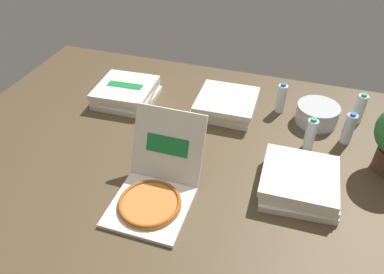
{
  "coord_description": "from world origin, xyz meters",
  "views": [
    {
      "loc": [
        0.48,
        -1.48,
        1.47
      ],
      "look_at": [
        -0.03,
        0.1,
        0.14
      ],
      "focal_mm": 34.73,
      "sensor_mm": 36.0,
      "label": 1
    }
  ],
  "objects_px": {
    "water_bottle_0": "(349,129)",
    "water_bottle_1": "(360,109)",
    "ice_bucket": "(317,114)",
    "water_bottle_2": "(281,98)",
    "open_pizza_box": "(155,187)",
    "pizza_stack_left_near": "(127,92)",
    "pizza_stack_center_far": "(299,182)",
    "pizza_stack_left_mid": "(226,104)",
    "water_bottle_3": "(310,134)"
  },
  "relations": [
    {
      "from": "pizza_stack_left_mid",
      "to": "pizza_stack_left_near",
      "type": "bearing_deg",
      "value": -173.96
    },
    {
      "from": "water_bottle_0",
      "to": "water_bottle_1",
      "type": "distance_m",
      "value": 0.26
    },
    {
      "from": "water_bottle_3",
      "to": "open_pizza_box",
      "type": "bearing_deg",
      "value": -137.75
    },
    {
      "from": "open_pizza_box",
      "to": "pizza_stack_left_mid",
      "type": "distance_m",
      "value": 0.91
    },
    {
      "from": "pizza_stack_left_near",
      "to": "water_bottle_3",
      "type": "bearing_deg",
      "value": -6.92
    },
    {
      "from": "pizza_stack_left_near",
      "to": "water_bottle_0",
      "type": "xyz_separation_m",
      "value": [
        1.5,
        -0.03,
        0.04
      ]
    },
    {
      "from": "pizza_stack_left_mid",
      "to": "water_bottle_3",
      "type": "xyz_separation_m",
      "value": [
        0.57,
        -0.23,
        0.04
      ]
    },
    {
      "from": "open_pizza_box",
      "to": "water_bottle_1",
      "type": "relative_size",
      "value": 2.61
    },
    {
      "from": "open_pizza_box",
      "to": "water_bottle_0",
      "type": "bearing_deg",
      "value": 39.81
    },
    {
      "from": "pizza_stack_left_mid",
      "to": "water_bottle_2",
      "type": "height_order",
      "value": "water_bottle_2"
    },
    {
      "from": "water_bottle_1",
      "to": "water_bottle_2",
      "type": "bearing_deg",
      "value": -176.76
    },
    {
      "from": "water_bottle_2",
      "to": "pizza_stack_left_mid",
      "type": "bearing_deg",
      "value": -162.21
    },
    {
      "from": "pizza_stack_left_near",
      "to": "water_bottle_0",
      "type": "height_order",
      "value": "water_bottle_0"
    },
    {
      "from": "ice_bucket",
      "to": "water_bottle_0",
      "type": "distance_m",
      "value": 0.25
    },
    {
      "from": "pizza_stack_left_mid",
      "to": "pizza_stack_center_far",
      "type": "relative_size",
      "value": 0.99
    },
    {
      "from": "pizza_stack_left_near",
      "to": "water_bottle_2",
      "type": "relative_size",
      "value": 2.01
    },
    {
      "from": "ice_bucket",
      "to": "water_bottle_0",
      "type": "xyz_separation_m",
      "value": [
        0.19,
        -0.16,
        0.04
      ]
    },
    {
      "from": "water_bottle_0",
      "to": "water_bottle_3",
      "type": "relative_size",
      "value": 1.0
    },
    {
      "from": "pizza_stack_left_near",
      "to": "water_bottle_3",
      "type": "xyz_separation_m",
      "value": [
        1.29,
        -0.16,
        0.04
      ]
    },
    {
      "from": "open_pizza_box",
      "to": "water_bottle_1",
      "type": "xyz_separation_m",
      "value": [
        1.02,
        1.04,
        0.03
      ]
    },
    {
      "from": "open_pizza_box",
      "to": "ice_bucket",
      "type": "relative_size",
      "value": 2.06
    },
    {
      "from": "open_pizza_box",
      "to": "pizza_stack_left_mid",
      "type": "bearing_deg",
      "value": 80.07
    },
    {
      "from": "open_pizza_box",
      "to": "pizza_stack_left_near",
      "type": "relative_size",
      "value": 1.3
    },
    {
      "from": "water_bottle_1",
      "to": "water_bottle_3",
      "type": "distance_m",
      "value": 0.47
    },
    {
      "from": "ice_bucket",
      "to": "pizza_stack_left_near",
      "type": "bearing_deg",
      "value": -174.12
    },
    {
      "from": "water_bottle_2",
      "to": "water_bottle_3",
      "type": "bearing_deg",
      "value": -58.12
    },
    {
      "from": "open_pizza_box",
      "to": "water_bottle_0",
      "type": "height_order",
      "value": "open_pizza_box"
    },
    {
      "from": "pizza_stack_center_far",
      "to": "ice_bucket",
      "type": "distance_m",
      "value": 0.67
    },
    {
      "from": "pizza_stack_left_mid",
      "to": "water_bottle_0",
      "type": "bearing_deg",
      "value": -7.51
    },
    {
      "from": "pizza_stack_left_near",
      "to": "water_bottle_1",
      "type": "distance_m",
      "value": 1.59
    },
    {
      "from": "pizza_stack_center_far",
      "to": "water_bottle_2",
      "type": "xyz_separation_m",
      "value": [
        -0.19,
        0.72,
        0.04
      ]
    },
    {
      "from": "pizza_stack_left_near",
      "to": "water_bottle_2",
      "type": "height_order",
      "value": "water_bottle_2"
    },
    {
      "from": "ice_bucket",
      "to": "water_bottle_1",
      "type": "xyz_separation_m",
      "value": [
        0.26,
        0.08,
        0.04
      ]
    },
    {
      "from": "water_bottle_1",
      "to": "water_bottle_2",
      "type": "height_order",
      "value": "same"
    },
    {
      "from": "water_bottle_0",
      "to": "ice_bucket",
      "type": "bearing_deg",
      "value": 138.54
    },
    {
      "from": "ice_bucket",
      "to": "water_bottle_2",
      "type": "distance_m",
      "value": 0.26
    },
    {
      "from": "open_pizza_box",
      "to": "pizza_stack_center_far",
      "type": "height_order",
      "value": "open_pizza_box"
    },
    {
      "from": "pizza_stack_center_far",
      "to": "water_bottle_1",
      "type": "relative_size",
      "value": 1.94
    },
    {
      "from": "water_bottle_3",
      "to": "ice_bucket",
      "type": "bearing_deg",
      "value": 83.74
    },
    {
      "from": "pizza_stack_center_far",
      "to": "water_bottle_2",
      "type": "distance_m",
      "value": 0.75
    },
    {
      "from": "pizza_stack_left_mid",
      "to": "ice_bucket",
      "type": "bearing_deg",
      "value": 5.7
    },
    {
      "from": "pizza_stack_left_mid",
      "to": "water_bottle_3",
      "type": "height_order",
      "value": "water_bottle_3"
    },
    {
      "from": "water_bottle_1",
      "to": "water_bottle_2",
      "type": "distance_m",
      "value": 0.5
    },
    {
      "from": "pizza_stack_left_near",
      "to": "water_bottle_3",
      "type": "height_order",
      "value": "water_bottle_3"
    },
    {
      "from": "open_pizza_box",
      "to": "water_bottle_2",
      "type": "bearing_deg",
      "value": 63.01
    },
    {
      "from": "water_bottle_2",
      "to": "ice_bucket",
      "type": "bearing_deg",
      "value": -12.38
    },
    {
      "from": "pizza_stack_center_far",
      "to": "ice_bucket",
      "type": "relative_size",
      "value": 1.53
    },
    {
      "from": "pizza_stack_center_far",
      "to": "water_bottle_2",
      "type": "bearing_deg",
      "value": 104.94
    },
    {
      "from": "open_pizza_box",
      "to": "pizza_stack_left_near",
      "type": "bearing_deg",
      "value": 124.25
    },
    {
      "from": "pizza_stack_left_mid",
      "to": "pizza_stack_left_near",
      "type": "relative_size",
      "value": 0.96
    }
  ]
}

